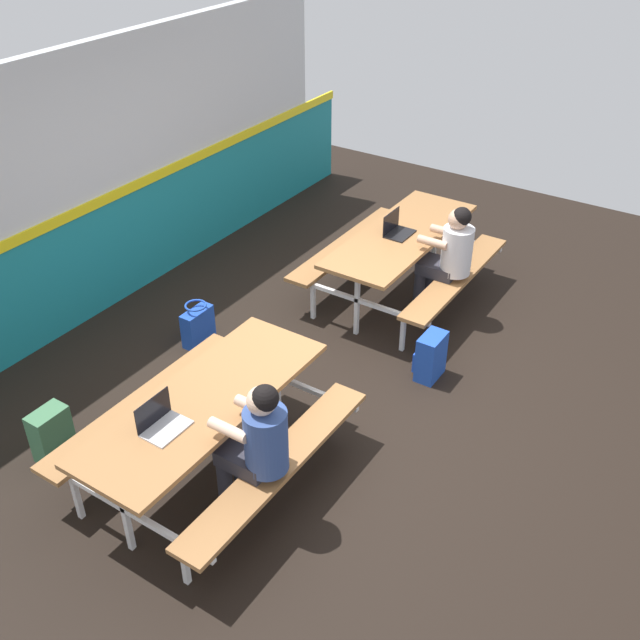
% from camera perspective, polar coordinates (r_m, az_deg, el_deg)
% --- Properties ---
extents(ground_plane, '(10.00, 10.00, 0.02)m').
position_cam_1_polar(ground_plane, '(6.72, 1.71, -4.60)').
color(ground_plane, black).
extents(accent_backdrop, '(8.00, 0.14, 2.60)m').
position_cam_1_polar(accent_backdrop, '(7.66, -16.01, 10.02)').
color(accent_backdrop, teal).
rests_on(accent_backdrop, ground).
extents(picnic_table_left, '(2.08, 1.55, 0.74)m').
position_cam_1_polar(picnic_table_left, '(5.50, -8.72, -7.31)').
color(picnic_table_left, '#9E6B3D').
rests_on(picnic_table_left, ground).
extents(picnic_table_right, '(2.08, 1.55, 0.74)m').
position_cam_1_polar(picnic_table_right, '(7.66, 6.23, 5.58)').
color(picnic_table_right, '#9E6B3D').
rests_on(picnic_table_right, ground).
extents(student_nearer, '(0.36, 0.53, 1.21)m').
position_cam_1_polar(student_nearer, '(5.07, -4.88, -9.24)').
color(student_nearer, '#2D2D38').
rests_on(student_nearer, ground).
extents(student_further, '(0.36, 0.53, 1.21)m').
position_cam_1_polar(student_further, '(7.35, 9.91, 5.13)').
color(student_further, '#2D2D38').
rests_on(student_further, ground).
extents(laptop_silver, '(0.32, 0.22, 0.22)m').
position_cam_1_polar(laptop_silver, '(5.18, -12.10, -7.73)').
color(laptop_silver, silver).
rests_on(laptop_silver, picnic_table_left).
extents(laptop_dark, '(0.32, 0.22, 0.22)m').
position_cam_1_polar(laptop_dark, '(7.55, 5.93, 6.95)').
color(laptop_dark, black).
rests_on(laptop_dark, picnic_table_right).
extents(backpack_dark, '(0.30, 0.22, 0.44)m').
position_cam_1_polar(backpack_dark, '(6.19, -20.02, -8.26)').
color(backpack_dark, '#3F724C').
rests_on(backpack_dark, ground).
extents(tote_bag_bright, '(0.34, 0.21, 0.43)m').
position_cam_1_polar(tote_bag_bright, '(7.16, -9.39, -0.42)').
color(tote_bag_bright, '#1E47B2').
rests_on(tote_bag_bright, ground).
extents(satchel_spare, '(0.30, 0.22, 0.44)m').
position_cam_1_polar(satchel_spare, '(6.69, 8.49, -2.80)').
color(satchel_spare, '#1E47B2').
rests_on(satchel_spare, ground).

